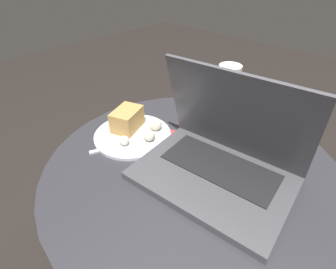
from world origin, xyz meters
TOP-DOWN VIEW (x-y plane):
  - table at (0.00, 0.00)m, footprint 0.74×0.74m
  - napkin at (-0.17, -0.01)m, footprint 0.23×0.19m
  - laptop at (0.07, 0.02)m, footprint 0.37×0.29m
  - beer_glass at (-0.06, 0.23)m, footprint 0.07×0.07m
  - snack_plate at (-0.21, -0.02)m, footprint 0.22×0.22m
  - fork at (-0.18, -0.06)m, footprint 0.09×0.18m

SIDE VIEW (x-z plane):
  - table at x=0.00m, z-range 0.13..0.69m
  - napkin at x=-0.17m, z-range 0.56..0.56m
  - fork at x=-0.18m, z-range 0.56..0.56m
  - snack_plate at x=-0.21m, z-range 0.54..0.61m
  - laptop at x=0.07m, z-range 0.48..0.74m
  - beer_glass at x=-0.06m, z-range 0.56..0.74m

